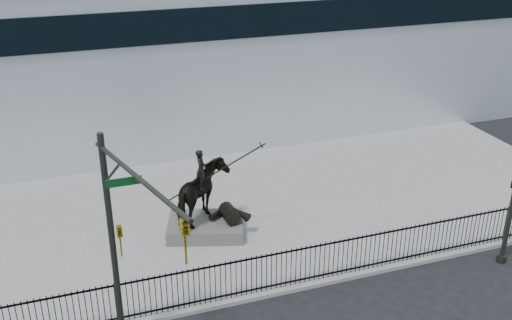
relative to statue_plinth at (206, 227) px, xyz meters
name	(u,v)px	position (x,y,z in m)	size (l,w,h in m)	color
ground	(335,303)	(2.97, -5.65, -0.43)	(120.00, 120.00, 0.00)	black
plaza	(264,208)	(2.97, 1.35, -0.35)	(30.00, 12.00, 0.15)	gray
building	(189,43)	(2.97, 14.35, 4.07)	(44.00, 14.00, 9.00)	white
picket_fence	(320,261)	(2.97, -4.40, 0.47)	(22.10, 0.10, 1.50)	black
statue_plinth	(206,227)	(0.00, 0.00, 0.00)	(2.97, 2.04, 0.56)	#56534E
equestrian_statue	(206,195)	(0.05, -0.02, 1.44)	(3.64, 2.85, 3.22)	black
traffic_signal_left	(125,246)	(-3.78, -6.27, 3.60)	(1.52, 4.84, 7.00)	#262923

